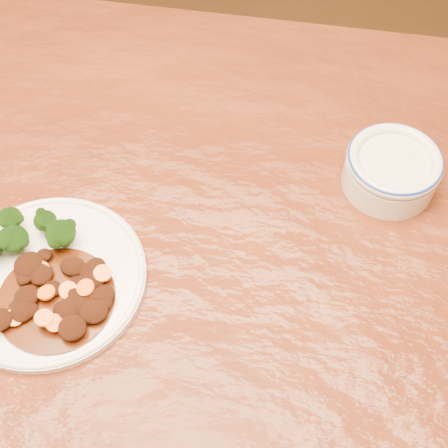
# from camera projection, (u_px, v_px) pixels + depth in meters

# --- Properties ---
(ground) EXTENTS (4.00, 4.00, 0.00)m
(ground) POSITION_uv_depth(u_px,v_px,m) (175.00, 422.00, 1.39)
(ground) COLOR #462B11
(ground) RESTS_ON ground
(dining_table) EXTENTS (1.57, 1.03, 0.75)m
(dining_table) POSITION_uv_depth(u_px,v_px,m) (143.00, 273.00, 0.83)
(dining_table) COLOR #602811
(dining_table) RESTS_ON ground
(dinner_plate) EXTENTS (0.23, 0.23, 0.01)m
(dinner_plate) POSITION_uv_depth(u_px,v_px,m) (48.00, 278.00, 0.73)
(dinner_plate) COLOR white
(dinner_plate) RESTS_ON dining_table
(broccoli_florets) EXTENTS (0.11, 0.08, 0.04)m
(broccoli_florets) POSITION_uv_depth(u_px,v_px,m) (24.00, 234.00, 0.73)
(broccoli_florets) COLOR #6E984E
(broccoli_florets) RESTS_ON dinner_plate
(mince_stew) EXTENTS (0.13, 0.13, 0.02)m
(mince_stew) POSITION_uv_depth(u_px,v_px,m) (59.00, 295.00, 0.70)
(mince_stew) COLOR #431707
(mince_stew) RESTS_ON dinner_plate
(dip_bowl) EXTENTS (0.12, 0.12, 0.05)m
(dip_bowl) POSITION_uv_depth(u_px,v_px,m) (392.00, 169.00, 0.79)
(dip_bowl) COLOR beige
(dip_bowl) RESTS_ON dining_table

